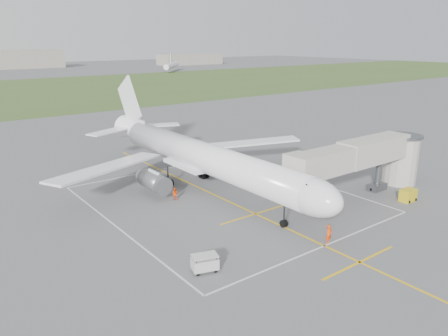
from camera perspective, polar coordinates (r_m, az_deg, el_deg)
ground at (r=57.14m, az=-2.50°, el=-2.96°), size 700.00×700.00×0.00m
apron_markings at (r=52.74m, az=1.13°, el=-4.63°), size 28.20×60.00×0.01m
airliner at (r=56.43m, az=-2.99°, el=1.46°), size 38.93×46.75×13.52m
jet_bridge at (r=57.45m, az=18.47°, el=1.25°), size 23.40×5.00×7.20m
gpu_unit at (r=57.74m, az=22.91°, el=-3.30°), size 2.03×1.44×1.52m
baggage_cart at (r=37.85m, az=-2.52°, el=-12.31°), size 2.48×1.91×1.52m
ramp_worker_nose at (r=43.68m, az=13.53°, el=-8.40°), size 0.70×0.47×1.92m
ramp_worker_wing at (r=53.97m, az=-6.44°, el=-3.36°), size 0.93×0.96×1.56m
distant_aircraft at (r=228.46m, az=-25.69°, el=11.03°), size 208.91×51.97×8.85m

